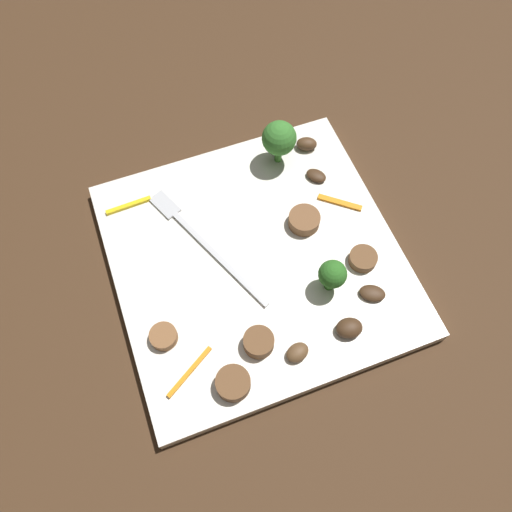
# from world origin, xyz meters

# --- Properties ---
(ground_plane) EXTENTS (1.40, 1.40, 0.00)m
(ground_plane) POSITION_xyz_m (0.00, 0.00, 0.00)
(ground_plane) COLOR #422B19
(plate) EXTENTS (0.29, 0.29, 0.02)m
(plate) POSITION_xyz_m (0.00, 0.00, 0.01)
(plate) COLOR white
(plate) RESTS_ON ground_plane
(fork) EXTENTS (0.17, 0.08, 0.00)m
(fork) POSITION_xyz_m (0.04, 0.05, 0.02)
(fork) COLOR silver
(fork) RESTS_ON plate
(broccoli_floret_0) EXTENTS (0.03, 0.03, 0.04)m
(broccoli_floret_0) POSITION_xyz_m (-0.06, -0.06, 0.04)
(broccoli_floret_0) COLOR #347525
(broccoli_floret_0) RESTS_ON plate
(broccoli_floret_1) EXTENTS (0.04, 0.04, 0.06)m
(broccoli_floret_1) POSITION_xyz_m (0.11, -0.07, 0.05)
(broccoli_floret_1) COLOR #408630
(broccoli_floret_1) RESTS_ON plate
(sausage_slice_0) EXTENTS (0.03, 0.03, 0.02)m
(sausage_slice_0) POSITION_xyz_m (-0.09, 0.03, 0.02)
(sausage_slice_0) COLOR brown
(sausage_slice_0) RESTS_ON plate
(sausage_slice_1) EXTENTS (0.05, 0.05, 0.01)m
(sausage_slice_1) POSITION_xyz_m (0.02, -0.06, 0.02)
(sausage_slice_1) COLOR brown
(sausage_slice_1) RESTS_ON plate
(sausage_slice_2) EXTENTS (0.05, 0.05, 0.02)m
(sausage_slice_2) POSITION_xyz_m (-0.12, 0.07, 0.02)
(sausage_slice_2) COLOR brown
(sausage_slice_2) RESTS_ON plate
(sausage_slice_3) EXTENTS (0.04, 0.04, 0.01)m
(sausage_slice_3) POSITION_xyz_m (-0.04, -0.10, 0.02)
(sausage_slice_3) COLOR brown
(sausage_slice_3) RESTS_ON plate
(sausage_slice_4) EXTENTS (0.03, 0.03, 0.01)m
(sausage_slice_4) POSITION_xyz_m (-0.05, 0.11, 0.02)
(sausage_slice_4) COLOR brown
(sausage_slice_4) RESTS_ON plate
(mushroom_0) EXTENTS (0.03, 0.03, 0.01)m
(mushroom_0) POSITION_xyz_m (0.07, -0.10, 0.02)
(mushroom_0) COLOR #422B19
(mushroom_0) RESTS_ON plate
(mushroom_1) EXTENTS (0.03, 0.03, 0.01)m
(mushroom_1) POSITION_xyz_m (-0.11, -0.06, 0.02)
(mushroom_1) COLOR #422B19
(mushroom_1) RESTS_ON plate
(mushroom_2) EXTENTS (0.03, 0.03, 0.01)m
(mushroom_2) POSITION_xyz_m (-0.08, -0.09, 0.02)
(mushroom_2) COLOR #422B19
(mushroom_2) RESTS_ON plate
(mushroom_3) EXTENTS (0.02, 0.03, 0.01)m
(mushroom_3) POSITION_xyz_m (-0.11, -0.00, 0.02)
(mushroom_3) COLOR brown
(mushroom_3) RESTS_ON plate
(mushroom_4) EXTENTS (0.02, 0.03, 0.01)m
(mushroom_4) POSITION_xyz_m (0.11, -0.11, 0.02)
(mushroom_4) COLOR #4C331E
(mushroom_4) RESTS_ON plate
(pepper_strip_0) EXTENTS (0.01, 0.05, 0.00)m
(pepper_strip_0) POSITION_xyz_m (0.11, 0.11, 0.02)
(pepper_strip_0) COLOR yellow
(pepper_strip_0) RESTS_ON plate
(pepper_strip_1) EXTENTS (0.03, 0.05, 0.00)m
(pepper_strip_1) POSITION_xyz_m (-0.09, 0.10, 0.02)
(pepper_strip_1) COLOR orange
(pepper_strip_1) RESTS_ON plate
(pepper_strip_2) EXTENTS (0.04, 0.04, 0.00)m
(pepper_strip_2) POSITION_xyz_m (0.03, -0.11, 0.02)
(pepper_strip_2) COLOR orange
(pepper_strip_2) RESTS_ON plate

